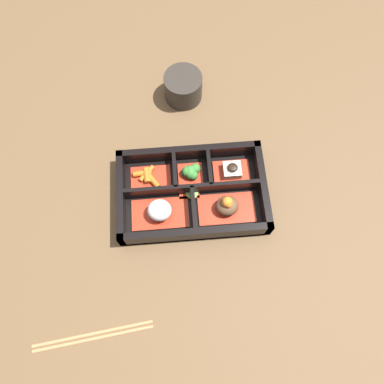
{
  "coord_description": "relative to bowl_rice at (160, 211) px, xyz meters",
  "views": [
    {
      "loc": [
        0.02,
        0.28,
        0.76
      ],
      "look_at": [
        0.0,
        0.0,
        0.03
      ],
      "focal_mm": 35.0,
      "sensor_mm": 36.0,
      "label": 1
    }
  ],
  "objects": [
    {
      "name": "tea_cup",
      "position": [
        -0.07,
        -0.3,
        0.01
      ],
      "size": [
        0.09,
        0.09,
        0.07
      ],
      "color": "#2D2823",
      "rests_on": "ground_plane"
    },
    {
      "name": "bowl_pickles",
      "position": [
        -0.07,
        -0.04,
        -0.01
      ],
      "size": [
        0.04,
        0.03,
        0.01
      ],
      "color": "#B22D19",
      "rests_on": "bento_base"
    },
    {
      "name": "bowl_rice",
      "position": [
        0.0,
        0.0,
        0.0
      ],
      "size": [
        0.12,
        0.07,
        0.05
      ],
      "color": "#B22D19",
      "rests_on": "bento_base"
    },
    {
      "name": "bowl_greens",
      "position": [
        -0.07,
        -0.08,
        -0.0
      ],
      "size": [
        0.05,
        0.06,
        0.03
      ],
      "color": "#B22D19",
      "rests_on": "bento_base"
    },
    {
      "name": "bowl_tofu",
      "position": [
        -0.16,
        -0.08,
        -0.01
      ],
      "size": [
        0.08,
        0.06,
        0.03
      ],
      "color": "#B22D19",
      "rests_on": "bento_base"
    },
    {
      "name": "ground_plane",
      "position": [
        -0.07,
        -0.04,
        -0.03
      ],
      "size": [
        3.0,
        3.0,
        0.0
      ],
      "primitive_type": "plane",
      "color": "brown"
    },
    {
      "name": "bento_rim",
      "position": [
        -0.07,
        -0.04,
        -0.0
      ],
      "size": [
        0.31,
        0.2,
        0.05
      ],
      "color": "black",
      "rests_on": "ground_plane"
    },
    {
      "name": "bento_base",
      "position": [
        -0.07,
        -0.04,
        -0.02
      ],
      "size": [
        0.31,
        0.2,
        0.01
      ],
      "color": "black",
      "rests_on": "ground_plane"
    },
    {
      "name": "bowl_stew",
      "position": [
        -0.14,
        -0.0,
        -0.0
      ],
      "size": [
        0.12,
        0.07,
        0.05
      ],
      "color": "#B22D19",
      "rests_on": "bento_base"
    },
    {
      "name": "bowl_carrots",
      "position": [
        0.02,
        -0.08,
        -0.01
      ],
      "size": [
        0.09,
        0.06,
        0.02
      ],
      "color": "#B22D19",
      "rests_on": "bento_base"
    },
    {
      "name": "chopsticks",
      "position": [
        0.14,
        0.23,
        -0.02
      ],
      "size": [
        0.23,
        0.04,
        0.01
      ],
      "color": "#A87F51",
      "rests_on": "ground_plane"
    }
  ]
}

